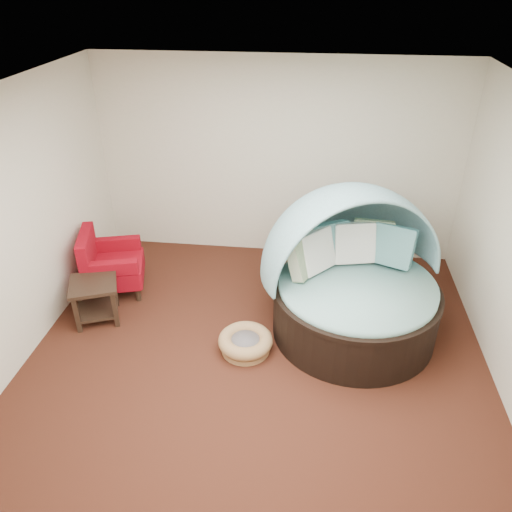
# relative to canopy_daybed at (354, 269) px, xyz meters

# --- Properties ---
(floor) EXTENTS (5.00, 5.00, 0.00)m
(floor) POSITION_rel_canopy_daybed_xyz_m (-1.02, -0.76, -0.80)
(floor) COLOR #431F13
(floor) RESTS_ON ground
(wall_back) EXTENTS (5.00, 0.00, 5.00)m
(wall_back) POSITION_rel_canopy_daybed_xyz_m (-1.02, 1.74, 0.60)
(wall_back) COLOR beige
(wall_back) RESTS_ON floor
(wall_front) EXTENTS (5.00, 0.00, 5.00)m
(wall_front) POSITION_rel_canopy_daybed_xyz_m (-1.02, -3.26, 0.60)
(wall_front) COLOR beige
(wall_front) RESTS_ON floor
(wall_left) EXTENTS (0.00, 5.00, 5.00)m
(wall_left) POSITION_rel_canopy_daybed_xyz_m (-3.52, -0.76, 0.60)
(wall_left) COLOR beige
(wall_left) RESTS_ON floor
(ceiling) EXTENTS (5.00, 5.00, 0.00)m
(ceiling) POSITION_rel_canopy_daybed_xyz_m (-1.02, -0.76, 2.00)
(ceiling) COLOR white
(ceiling) RESTS_ON wall_back
(canopy_daybed) EXTENTS (2.48, 2.45, 1.73)m
(canopy_daybed) POSITION_rel_canopy_daybed_xyz_m (0.00, 0.00, 0.00)
(canopy_daybed) COLOR black
(canopy_daybed) RESTS_ON floor
(pet_basket) EXTENTS (0.77, 0.77, 0.21)m
(pet_basket) POSITION_rel_canopy_daybed_xyz_m (-1.15, -0.59, -0.69)
(pet_basket) COLOR olive
(pet_basket) RESTS_ON floor
(red_armchair) EXTENTS (0.91, 0.91, 0.86)m
(red_armchair) POSITION_rel_canopy_daybed_xyz_m (-3.07, 0.39, -0.40)
(red_armchair) COLOR black
(red_armchair) RESTS_ON floor
(side_table) EXTENTS (0.70, 0.70, 0.52)m
(side_table) POSITION_rel_canopy_daybed_xyz_m (-3.02, -0.22, -0.47)
(side_table) COLOR black
(side_table) RESTS_ON floor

